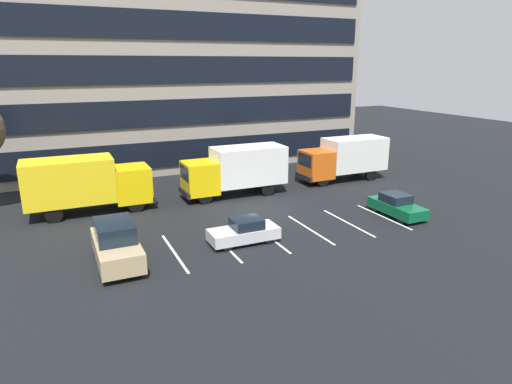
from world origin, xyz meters
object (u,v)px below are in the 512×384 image
object	(u,v)px
box_truck_yellow_all	(86,182)
sedan_forest	(397,206)
sedan_silver	(244,231)
suv_tan	(116,244)
box_truck_orange	(345,157)
box_truck_yellow	(236,169)

from	to	relation	value
box_truck_yellow_all	sedan_forest	xyz separation A→B (m)	(18.49, -9.10, -1.44)
box_truck_yellow_all	sedan_silver	distance (m)	11.95
suv_tan	sedan_forest	world-z (taller)	suv_tan
box_truck_orange	box_truck_yellow_all	bearing A→B (deg)	-179.48
sedan_silver	box_truck_yellow_all	bearing A→B (deg)	129.26
box_truck_yellow_all	sedan_silver	bearing A→B (deg)	-50.74
box_truck_orange	suv_tan	distance (m)	22.28
box_truck_yellow	box_truck_orange	bearing A→B (deg)	2.48
box_truck_yellow	suv_tan	size ratio (longest dim) A/B	1.65
box_truck_yellow	suv_tan	xyz separation A→B (m)	(-10.07, -8.77, -1.02)
sedan_silver	box_truck_orange	bearing A→B (deg)	35.03
box_truck_yellow	suv_tan	distance (m)	13.39
sedan_forest	suv_tan	bearing A→B (deg)	179.73
suv_tan	sedan_silver	bearing A→B (deg)	-1.35
box_truck_yellow	sedan_silver	xyz separation A→B (m)	(-3.18, -8.93, -1.41)
suv_tan	sedan_forest	size ratio (longest dim) A/B	1.18
sedan_silver	sedan_forest	bearing A→B (deg)	0.41
box_truck_yellow_all	box_truck_orange	xyz separation A→B (m)	(20.88, 0.19, -0.10)
box_truck_orange	box_truck_yellow	size ratio (longest dim) A/B	0.98
box_truck_yellow_all	box_truck_yellow	xyz separation A→B (m)	(10.69, -0.25, -0.06)
sedan_forest	box_truck_orange	bearing A→B (deg)	75.61
box_truck_yellow_all	suv_tan	xyz separation A→B (m)	(0.62, -9.02, -1.08)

